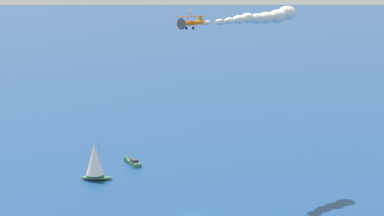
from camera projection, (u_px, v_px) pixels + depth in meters
ground_plane at (192, 215)px, 160.30m from camera, size 2000.00×2000.00×0.00m
motorboat_far_port at (132, 162)px, 200.64m from camera, size 7.88×3.12×2.23m
sailboat_inshore at (95, 161)px, 185.24m from camera, size 6.76×7.71×10.39m
biplane_lead at (191, 22)px, 152.40m from camera, size 7.39×7.06×3.61m
wingwalker_lead at (190, 12)px, 152.08m from camera, size 1.48×0.47×1.53m
smoke_trail_lead at (268, 16)px, 173.40m from camera, size 10.57×32.62×4.15m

